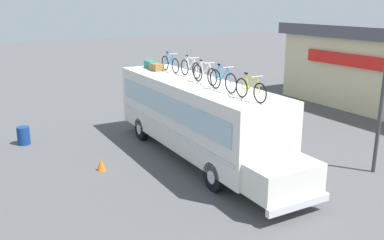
{
  "coord_description": "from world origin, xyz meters",
  "views": [
    {
      "loc": [
        14.28,
        -8.11,
        6.12
      ],
      "look_at": [
        -0.17,
        0.0,
        1.48
      ],
      "focal_mm": 39.26,
      "sensor_mm": 36.0,
      "label": 1
    }
  ],
  "objects_px": {
    "rooftop_bicycle_4": "(223,80)",
    "rooftop_bicycle_5": "(250,89)",
    "bus": "(197,115)",
    "traffic_cone": "(101,164)",
    "trash_bin": "(24,136)",
    "luggage_bag_1": "(151,65)",
    "street_lamp": "(384,86)",
    "rooftop_bicycle_1": "(170,63)",
    "luggage_bag_2": "(157,67)",
    "rooftop_bicycle_2": "(190,68)",
    "rooftop_bicycle_3": "(205,74)"
  },
  "relations": [
    {
      "from": "bus",
      "to": "rooftop_bicycle_5",
      "type": "bearing_deg",
      "value": -1.72
    },
    {
      "from": "rooftop_bicycle_3",
      "to": "rooftop_bicycle_5",
      "type": "height_order",
      "value": "rooftop_bicycle_3"
    },
    {
      "from": "luggage_bag_1",
      "to": "rooftop_bicycle_3",
      "type": "bearing_deg",
      "value": 2.71
    },
    {
      "from": "luggage_bag_1",
      "to": "trash_bin",
      "type": "bearing_deg",
      "value": -99.36
    },
    {
      "from": "bus",
      "to": "traffic_cone",
      "type": "xyz_separation_m",
      "value": [
        -0.52,
        -3.87,
        -1.54
      ]
    },
    {
      "from": "street_lamp",
      "to": "luggage_bag_1",
      "type": "bearing_deg",
      "value": -149.97
    },
    {
      "from": "trash_bin",
      "to": "traffic_cone",
      "type": "distance_m",
      "value": 5.11
    },
    {
      "from": "luggage_bag_1",
      "to": "rooftop_bicycle_4",
      "type": "xyz_separation_m",
      "value": [
        6.14,
        0.05,
        0.22
      ]
    },
    {
      "from": "rooftop_bicycle_1",
      "to": "rooftop_bicycle_3",
      "type": "bearing_deg",
      "value": -2.27
    },
    {
      "from": "rooftop_bicycle_1",
      "to": "trash_bin",
      "type": "xyz_separation_m",
      "value": [
        -2.35,
        -6.19,
        -3.09
      ]
    },
    {
      "from": "luggage_bag_2",
      "to": "rooftop_bicycle_4",
      "type": "xyz_separation_m",
      "value": [
        5.34,
        0.1,
        0.23
      ]
    },
    {
      "from": "rooftop_bicycle_4",
      "to": "traffic_cone",
      "type": "height_order",
      "value": "rooftop_bicycle_4"
    },
    {
      "from": "luggage_bag_2",
      "to": "rooftop_bicycle_2",
      "type": "xyz_separation_m",
      "value": [
        2.21,
        0.54,
        0.21
      ]
    },
    {
      "from": "traffic_cone",
      "to": "street_lamp",
      "type": "distance_m",
      "value": 10.68
    },
    {
      "from": "luggage_bag_2",
      "to": "trash_bin",
      "type": "xyz_separation_m",
      "value": [
        -1.77,
        -5.78,
        -2.88
      ]
    },
    {
      "from": "rooftop_bicycle_1",
      "to": "rooftop_bicycle_2",
      "type": "xyz_separation_m",
      "value": [
        1.63,
        0.14,
        0.0
      ]
    },
    {
      "from": "luggage_bag_1",
      "to": "rooftop_bicycle_5",
      "type": "distance_m",
      "value": 7.8
    },
    {
      "from": "bus",
      "to": "traffic_cone",
      "type": "bearing_deg",
      "value": -97.62
    },
    {
      "from": "bus",
      "to": "luggage_bag_2",
      "type": "distance_m",
      "value": 3.74
    },
    {
      "from": "luggage_bag_1",
      "to": "traffic_cone",
      "type": "height_order",
      "value": "luggage_bag_1"
    },
    {
      "from": "rooftop_bicycle_2",
      "to": "trash_bin",
      "type": "bearing_deg",
      "value": -122.17
    },
    {
      "from": "trash_bin",
      "to": "rooftop_bicycle_2",
      "type": "bearing_deg",
      "value": 57.83
    },
    {
      "from": "rooftop_bicycle_1",
      "to": "rooftop_bicycle_3",
      "type": "relative_size",
      "value": 0.98
    },
    {
      "from": "luggage_bag_1",
      "to": "rooftop_bicycle_4",
      "type": "distance_m",
      "value": 6.15
    },
    {
      "from": "rooftop_bicycle_1",
      "to": "rooftop_bicycle_4",
      "type": "xyz_separation_m",
      "value": [
        4.76,
        -0.3,
        0.02
      ]
    },
    {
      "from": "luggage_bag_2",
      "to": "rooftop_bicycle_2",
      "type": "bearing_deg",
      "value": 13.67
    },
    {
      "from": "street_lamp",
      "to": "rooftop_bicycle_4",
      "type": "bearing_deg",
      "value": -117.98
    },
    {
      "from": "luggage_bag_2",
      "to": "rooftop_bicycle_3",
      "type": "distance_m",
      "value": 3.84
    },
    {
      "from": "rooftop_bicycle_2",
      "to": "rooftop_bicycle_3",
      "type": "height_order",
      "value": "rooftop_bicycle_3"
    },
    {
      "from": "luggage_bag_1",
      "to": "trash_bin",
      "type": "height_order",
      "value": "luggage_bag_1"
    },
    {
      "from": "rooftop_bicycle_1",
      "to": "rooftop_bicycle_5",
      "type": "bearing_deg",
      "value": -3.09
    },
    {
      "from": "rooftop_bicycle_2",
      "to": "street_lamp",
      "type": "bearing_deg",
      "value": 38.47
    },
    {
      "from": "rooftop_bicycle_4",
      "to": "rooftop_bicycle_3",
      "type": "bearing_deg",
      "value": 173.48
    },
    {
      "from": "rooftop_bicycle_3",
      "to": "rooftop_bicycle_4",
      "type": "bearing_deg",
      "value": -6.52
    },
    {
      "from": "bus",
      "to": "rooftop_bicycle_4",
      "type": "relative_size",
      "value": 6.55
    },
    {
      "from": "trash_bin",
      "to": "rooftop_bicycle_5",
      "type": "bearing_deg",
      "value": 33.68
    },
    {
      "from": "luggage_bag_2",
      "to": "rooftop_bicycle_1",
      "type": "xyz_separation_m",
      "value": [
        0.58,
        0.4,
        0.21
      ]
    },
    {
      "from": "rooftop_bicycle_5",
      "to": "traffic_cone",
      "type": "relative_size",
      "value": 3.32
    },
    {
      "from": "bus",
      "to": "trash_bin",
      "type": "bearing_deg",
      "value": -131.09
    },
    {
      "from": "street_lamp",
      "to": "trash_bin",
      "type": "bearing_deg",
      "value": -131.82
    },
    {
      "from": "traffic_cone",
      "to": "street_lamp",
      "type": "relative_size",
      "value": 0.08
    },
    {
      "from": "luggage_bag_1",
      "to": "rooftop_bicycle_5",
      "type": "bearing_deg",
      "value": 0.01
    },
    {
      "from": "rooftop_bicycle_3",
      "to": "rooftop_bicycle_1",
      "type": "bearing_deg",
      "value": 177.73
    },
    {
      "from": "rooftop_bicycle_4",
      "to": "trash_bin",
      "type": "relative_size",
      "value": 2.09
    },
    {
      "from": "rooftop_bicycle_5",
      "to": "street_lamp",
      "type": "bearing_deg",
      "value": 78.59
    },
    {
      "from": "luggage_bag_2",
      "to": "rooftop_bicycle_3",
      "type": "relative_size",
      "value": 0.42
    },
    {
      "from": "rooftop_bicycle_5",
      "to": "traffic_cone",
      "type": "distance_m",
      "value": 6.44
    },
    {
      "from": "rooftop_bicycle_4",
      "to": "rooftop_bicycle_5",
      "type": "xyz_separation_m",
      "value": [
        1.66,
        -0.04,
        -0.03
      ]
    },
    {
      "from": "bus",
      "to": "rooftop_bicycle_3",
      "type": "distance_m",
      "value": 1.77
    },
    {
      "from": "rooftop_bicycle_1",
      "to": "luggage_bag_2",
      "type": "bearing_deg",
      "value": -145.33
    }
  ]
}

